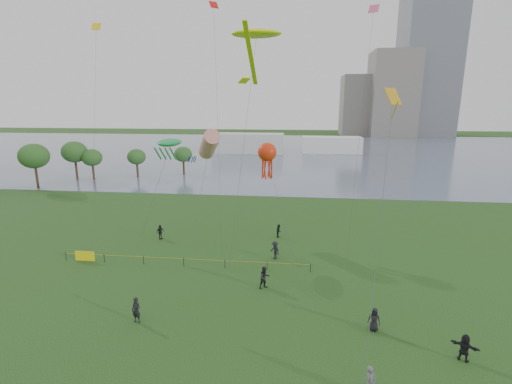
# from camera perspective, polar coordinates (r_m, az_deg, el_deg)

# --- Properties ---
(ground_plane) EXTENTS (400.00, 400.00, 0.00)m
(ground_plane) POSITION_cam_1_polar(r_m,az_deg,el_deg) (25.10, -2.76, -23.73)
(ground_plane) COLOR #183A12
(lake) EXTENTS (400.00, 120.00, 0.08)m
(lake) POSITION_cam_1_polar(r_m,az_deg,el_deg) (120.71, 4.77, 6.26)
(lake) COLOR slate
(lake) RESTS_ON ground_plane
(building_mid) EXTENTS (20.00, 20.00, 38.00)m
(building_mid) POSITION_cam_1_polar(r_m,az_deg,el_deg) (186.69, 20.19, 13.90)
(building_mid) COLOR slate
(building_mid) RESTS_ON ground_plane
(building_low) EXTENTS (16.00, 18.00, 28.00)m
(building_low) POSITION_cam_1_polar(r_m,az_deg,el_deg) (189.89, 15.44, 12.70)
(building_low) COLOR slate
(building_low) RESTS_ON ground_plane
(pavilion_left) EXTENTS (22.00, 8.00, 6.00)m
(pavilion_left) POSITION_cam_1_polar(r_m,az_deg,el_deg) (116.37, -1.25, 7.51)
(pavilion_left) COLOR silver
(pavilion_left) RESTS_ON ground_plane
(pavilion_right) EXTENTS (18.00, 7.00, 5.00)m
(pavilion_right) POSITION_cam_1_polar(r_m,az_deg,el_deg) (118.87, 11.57, 7.13)
(pavilion_right) COLOR white
(pavilion_right) RESTS_ON ground_plane
(trees) EXTENTS (27.01, 20.61, 8.15)m
(trees) POSITION_cam_1_polar(r_m,az_deg,el_deg) (80.09, -24.29, 5.20)
(trees) COLOR #372619
(trees) RESTS_ON ground_plane
(fence) EXTENTS (24.07, 0.07, 1.05)m
(fence) POSITION_cam_1_polar(r_m,az_deg,el_deg) (38.80, -19.85, -9.49)
(fence) COLOR black
(fence) RESTS_ON ground_plane
(kite_flyer) EXTENTS (0.81, 0.79, 1.88)m
(kite_flyer) POSITION_cam_1_polar(r_m,az_deg,el_deg) (22.62, 17.18, -26.21)
(kite_flyer) COLOR #585B60
(kite_flyer) RESTS_ON ground_plane
(spectator_a) EXTENTS (1.18, 1.13, 1.92)m
(spectator_a) POSITION_cam_1_polar(r_m,az_deg,el_deg) (31.84, 1.33, -13.02)
(spectator_a) COLOR black
(spectator_a) RESTS_ON ground_plane
(spectator_b) EXTENTS (1.31, 1.34, 1.85)m
(spectator_b) POSITION_cam_1_polar(r_m,az_deg,el_deg) (37.39, 2.93, -8.92)
(spectator_b) COLOR black
(spectator_b) RESTS_ON ground_plane
(spectator_c) EXTENTS (0.88, 1.07, 1.70)m
(spectator_c) POSITION_cam_1_polar(r_m,az_deg,el_deg) (43.92, -14.53, -5.98)
(spectator_c) COLOR black
(spectator_c) RESTS_ON ground_plane
(spectator_d) EXTENTS (0.94, 0.77, 1.65)m
(spectator_d) POSITION_cam_1_polar(r_m,az_deg,el_deg) (27.91, 17.73, -18.16)
(spectator_d) COLOR black
(spectator_d) RESTS_ON ground_plane
(spectator_e) EXTENTS (1.64, 1.26, 1.73)m
(spectator_e) POSITION_cam_1_polar(r_m,az_deg,el_deg) (27.22, 29.42, -20.15)
(spectator_e) COLOR black
(spectator_e) RESTS_ON ground_plane
(spectator_f) EXTENTS (0.77, 0.60, 1.89)m
(spectator_f) POSITION_cam_1_polar(r_m,az_deg,el_deg) (28.74, -17.94, -16.91)
(spectator_f) COLOR black
(spectator_f) RESTS_ON ground_plane
(spectator_g) EXTENTS (0.65, 0.80, 1.55)m
(spectator_g) POSITION_cam_1_polar(r_m,az_deg,el_deg) (43.24, 3.55, -5.98)
(spectator_g) COLOR black
(spectator_g) RESTS_ON ground_plane
(kite_stingray) EXTENTS (4.58, 9.91, 21.64)m
(kite_stingray) POSITION_cam_1_polar(r_m,az_deg,el_deg) (36.16, 0.03, 23.06)
(kite_stingray) COLOR #3F3F42
(kite_windsock) EXTENTS (4.30, 8.91, 12.42)m
(kite_windsock) POSITION_cam_1_polar(r_m,az_deg,el_deg) (44.03, -7.23, 7.25)
(kite_windsock) COLOR #3F3F42
(kite_creature) EXTENTS (4.12, 5.78, 11.46)m
(kite_creature) POSITION_cam_1_polar(r_m,az_deg,el_deg) (41.29, -13.15, 7.38)
(kite_creature) COLOR #3F3F42
(kite_octopus) EXTENTS (4.63, 10.64, 11.08)m
(kite_octopus) POSITION_cam_1_polar(r_m,az_deg,el_deg) (40.12, 1.73, 6.04)
(kite_octopus) COLOR #3F3F42
(kite_delta) EXTENTS (4.98, 17.04, 16.36)m
(kite_delta) POSITION_cam_1_polar(r_m,az_deg,el_deg) (30.86, 20.23, 12.08)
(kite_delta) COLOR #3F3F42
(small_kites) EXTENTS (28.65, 4.28, 3.08)m
(small_kites) POSITION_cam_1_polar(r_m,az_deg,el_deg) (41.28, -5.19, 25.69)
(small_kites) COLOR yellow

